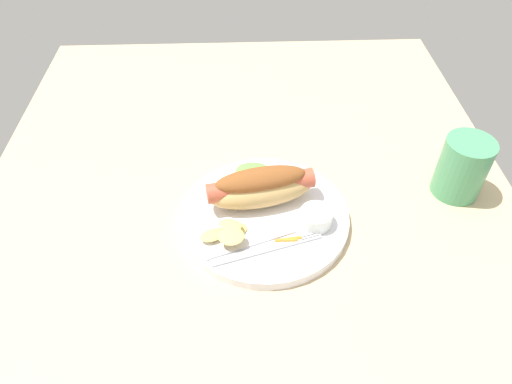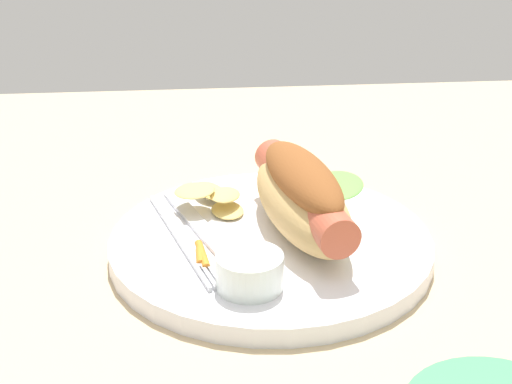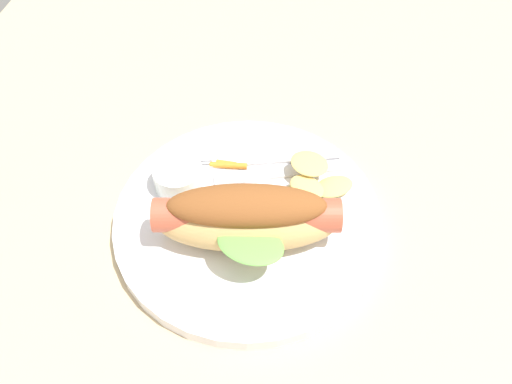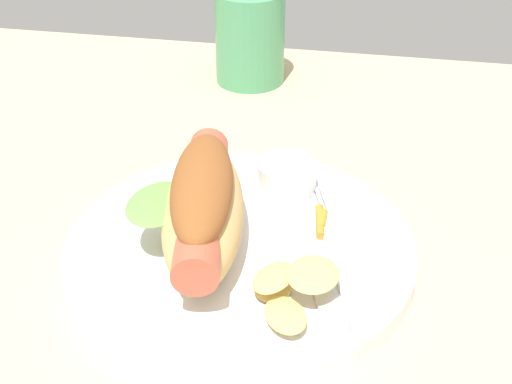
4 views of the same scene
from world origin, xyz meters
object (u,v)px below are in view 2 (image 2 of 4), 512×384
hot_dog (303,195)px  chips_pile (213,196)px  plate (270,245)px  sauce_ramekin (250,271)px  fork (182,236)px  knife (198,226)px  carrot_garnish (202,256)px

hot_dog → chips_pile: 9.15cm
plate → sauce_ramekin: size_ratio=5.37×
fork → chips_pile: bearing=136.6°
fork → hot_dog: bearing=74.7°
hot_dog → knife: bearing=-110.9°
sauce_ramekin → fork: bearing=-58.5°
fork → carrot_garnish: bearing=6.2°
plate → fork: bearing=-2.6°
sauce_ramekin → carrot_garnish: bearing=-52.1°
hot_dog → sauce_ramekin: hot_dog is taller
hot_dog → chips_pile: (7.17, -5.24, -2.21)cm
sauce_ramekin → knife: 10.41cm
sauce_ramekin → knife: size_ratio=0.35×
plate → knife: knife is taller
chips_pile → fork: bearing=63.0°
fork → knife: 2.20cm
plate → chips_pile: (4.49, -5.75, 1.95)cm
knife → carrot_garnish: bearing=-18.4°
knife → carrot_garnish: carrot_garnish is taller
carrot_garnish → sauce_ramekin: bearing=127.9°
plate → knife: size_ratio=1.88×
carrot_garnish → chips_pile: bearing=-97.7°
plate → hot_dog: 4.98cm
plate → carrot_garnish: 6.72cm
plate → carrot_garnish: carrot_garnish is taller
chips_pile → sauce_ramekin: bearing=99.1°
chips_pile → carrot_garnish: bearing=82.3°
plate → chips_pile: bearing=-52.1°
hot_dog → fork: size_ratio=1.07×
hot_dog → knife: 9.26cm
carrot_garnish → fork: bearing=-67.4°
sauce_ramekin → fork: sauce_ramekin is taller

